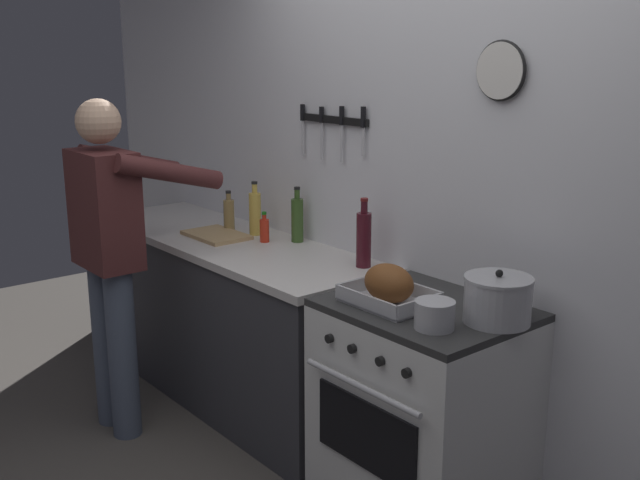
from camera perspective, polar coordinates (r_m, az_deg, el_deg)
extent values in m
cube|color=silver|center=(3.29, 9.72, 3.96)|extent=(6.00, 0.10, 2.60)
cube|color=black|center=(3.70, 1.00, 9.13)|extent=(0.49, 0.02, 0.04)
cube|color=silver|center=(3.88, -1.32, 7.73)|extent=(0.02, 0.00, 0.18)
cube|color=black|center=(3.87, -1.33, 9.66)|extent=(0.02, 0.02, 0.08)
cube|color=silver|center=(3.76, 0.12, 7.52)|extent=(0.02, 0.00, 0.18)
cube|color=black|center=(3.75, 0.12, 9.50)|extent=(0.02, 0.02, 0.08)
cube|color=silver|center=(3.65, 1.65, 7.32)|extent=(0.02, 0.00, 0.18)
cube|color=black|center=(3.63, 1.66, 9.43)|extent=(0.02, 0.02, 0.09)
cube|color=silver|center=(3.53, 3.28, 7.45)|extent=(0.02, 0.00, 0.13)
cube|color=black|center=(3.52, 3.31, 9.31)|extent=(0.02, 0.02, 0.10)
cylinder|color=white|center=(3.00, 13.56, 12.39)|extent=(0.21, 0.02, 0.21)
torus|color=black|center=(3.00, 13.56, 12.39)|extent=(0.23, 0.02, 0.23)
cube|color=#38383D|center=(4.17, -6.75, -6.11)|extent=(2.00, 0.62, 0.86)
cube|color=silver|center=(4.04, -6.94, -0.12)|extent=(2.03, 0.65, 0.04)
cube|color=white|center=(3.17, 7.75, -12.95)|extent=(0.76, 0.62, 0.87)
cube|color=black|center=(2.96, 3.46, -14.57)|extent=(0.53, 0.01, 0.28)
cube|color=#2D2D2D|center=(2.99, 8.04, -5.25)|extent=(0.76, 0.62, 0.03)
cylinder|color=black|center=(2.96, 0.72, -7.50)|extent=(0.04, 0.02, 0.04)
cylinder|color=black|center=(2.87, 2.45, -8.25)|extent=(0.04, 0.02, 0.04)
cylinder|color=black|center=(2.76, 4.59, -9.17)|extent=(0.04, 0.02, 0.04)
cylinder|color=black|center=(2.68, 6.59, -10.01)|extent=(0.04, 0.02, 0.04)
cylinder|color=silver|center=(2.85, 3.09, -11.05)|extent=(0.61, 0.02, 0.02)
cylinder|color=#4C566B|center=(3.99, -15.87, -7.56)|extent=(0.14, 0.14, 0.86)
cylinder|color=#4C566B|center=(3.84, -14.76, -8.38)|extent=(0.14, 0.14, 0.86)
cube|color=#4C2323|center=(3.71, -16.05, 2.25)|extent=(0.38, 0.22, 0.56)
sphere|color=tan|center=(3.65, -16.50, 8.63)|extent=(0.21, 0.21, 0.21)
cylinder|color=#4C2323|center=(3.97, -14.25, 5.77)|extent=(0.09, 0.55, 0.22)
cylinder|color=#4C2323|center=(3.60, -11.33, 5.08)|extent=(0.09, 0.55, 0.22)
cube|color=#B7B7BC|center=(2.98, 5.22, -4.78)|extent=(0.34, 0.25, 0.01)
cube|color=#B7B7BC|center=(2.89, 3.46, -4.68)|extent=(0.34, 0.01, 0.05)
cube|color=#B7B7BC|center=(3.06, 6.90, -3.69)|extent=(0.34, 0.01, 0.05)
cube|color=#B7B7BC|center=(3.09, 3.01, -3.41)|extent=(0.01, 0.25, 0.05)
cube|color=#B7B7BC|center=(2.86, 7.63, -4.98)|extent=(0.01, 0.25, 0.05)
ellipsoid|color=brown|center=(2.96, 5.25, -3.28)|extent=(0.22, 0.16, 0.15)
cylinder|color=#B7B7BC|center=(2.84, 13.34, -4.55)|extent=(0.25, 0.25, 0.16)
cylinder|color=#B2B2B7|center=(2.81, 13.44, -2.87)|extent=(0.25, 0.25, 0.01)
sphere|color=black|center=(2.80, 13.47, -2.48)|extent=(0.03, 0.03, 0.03)
cylinder|color=#B7B7BC|center=(2.74, 8.70, -5.63)|extent=(0.15, 0.15, 0.10)
cube|color=tan|center=(4.07, -7.88, 0.38)|extent=(0.36, 0.24, 0.02)
cylinder|color=red|center=(3.92, -4.24, 0.71)|extent=(0.05, 0.05, 0.12)
cylinder|color=red|center=(3.91, -4.26, 1.76)|extent=(0.02, 0.02, 0.03)
cylinder|color=#197219|center=(3.90, -4.27, 2.05)|extent=(0.02, 0.02, 0.01)
cylinder|color=#47141E|center=(3.45, 3.34, -0.01)|extent=(0.07, 0.07, 0.25)
cylinder|color=#47141E|center=(3.42, 3.38, 2.50)|extent=(0.03, 0.03, 0.06)
cylinder|color=maroon|center=(3.41, 3.39, 3.08)|extent=(0.03, 0.03, 0.01)
cylinder|color=#997F4C|center=(4.18, -6.93, 1.86)|extent=(0.06, 0.06, 0.17)
cylinder|color=#997F4C|center=(4.16, -6.97, 3.29)|extent=(0.03, 0.03, 0.04)
cylinder|color=black|center=(4.15, -6.98, 3.64)|extent=(0.03, 0.03, 0.01)
cylinder|color=#385623|center=(3.91, -1.74, 1.49)|extent=(0.06, 0.06, 0.23)
cylinder|color=#385623|center=(3.88, -1.75, 3.49)|extent=(0.03, 0.03, 0.05)
cylinder|color=black|center=(3.87, -1.75, 3.95)|extent=(0.03, 0.03, 0.01)
cylinder|color=gold|center=(4.07, -4.95, 1.98)|extent=(0.07, 0.07, 0.23)
cylinder|color=gold|center=(4.04, -4.99, 3.91)|extent=(0.03, 0.03, 0.05)
cylinder|color=black|center=(4.03, -5.00, 4.36)|extent=(0.03, 0.03, 0.01)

